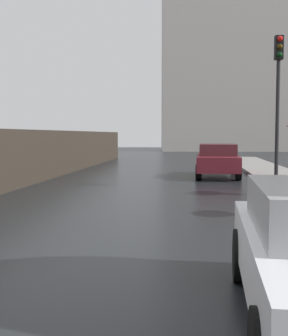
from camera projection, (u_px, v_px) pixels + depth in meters
ground at (48, 306)px, 4.78m from camera, size 120.00×120.00×0.00m
car_maroon_mid_road at (217, 160)px, 19.23m from camera, size 1.88×4.48×1.41m
traffic_light at (278, 83)px, 14.46m from camera, size 0.26×0.39×4.79m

